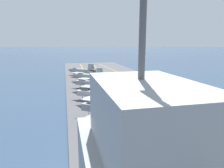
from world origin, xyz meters
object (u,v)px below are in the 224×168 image
Objects in this scene: parked_jet_fourth at (88,76)px; crew_purple_vest at (123,78)px; parked_jet_fifth at (81,71)px; crew_green_vest at (125,86)px; parked_jet_second at (98,94)px; crew_yellow_vest at (142,108)px; crew_white_vest at (147,77)px; parked_jet_third at (92,83)px; parked_jet_nearest at (108,109)px; crew_red_vest at (116,79)px.

parked_jet_fourth is 9.32× the size of crew_purple_vest.
parked_jet_fifth reaches higher than parked_jet_fourth.
parked_jet_fifth is 39.40m from crew_green_vest.
parked_jet_second is at bearing 152.29° from crew_purple_vest.
crew_yellow_vest reaches higher than crew_white_vest.
parked_jet_fourth is at bearing 10.76° from crew_yellow_vest.
crew_yellow_vest is (-63.53, -10.25, -1.74)m from parked_jet_fifth.
crew_green_vest is at bearing -106.15° from parked_jet_third.
parked_jet_fourth is at bearing 95.12° from crew_purple_vest.
parked_jet_nearest is 0.92× the size of parked_jet_second.
crew_green_vest is 17.10m from crew_red_vest.
parked_jet_third is at bearing 133.59° from crew_purple_vest.
parked_jet_fifth is at bearing 0.34° from parked_jet_nearest.
parked_jet_fifth is 8.98× the size of crew_yellow_vest.
crew_red_vest is at bearing -16.77° from parked_jet_nearest.
crew_green_vest is 1.04× the size of crew_purple_vest.
parked_jet_nearest is 34.01m from parked_jet_third.
crew_yellow_vest is at bearing -169.24° from parked_jet_fourth.
parked_jet_third is at bearing -177.42° from parked_jet_fifth.
crew_white_vest is (33.22, -30.52, -1.25)m from parked_jet_second.
parked_jet_second is 9.45× the size of crew_white_vest.
parked_jet_second is 9.11× the size of crew_yellow_vest.
parked_jet_fifth reaches higher than crew_red_vest.
parked_jet_second is 45.13m from crew_white_vest.
parked_jet_third is at bearing -1.86° from parked_jet_nearest.
crew_red_vest is at bearing -23.90° from parked_jet_second.
crew_red_vest is at bearing 126.08° from crew_purple_vest.
crew_purple_vest is (1.54, -17.21, -1.60)m from parked_jet_fourth.
parked_jet_third is 9.57× the size of crew_purple_vest.
parked_jet_second reaches higher than crew_green_vest.
crew_white_vest is at bearing -32.06° from parked_jet_nearest.
crew_red_vest is (31.25, -13.85, -1.26)m from parked_jet_second.
crew_yellow_vest is at bearing -170.83° from parked_jet_fifth.
parked_jet_second is at bearing 137.44° from crew_green_vest.
parked_jet_nearest is at bearing -179.66° from parked_jet_fifth.
parked_jet_fifth is (18.26, 1.65, 0.19)m from parked_jet_fourth.
parked_jet_fifth is 9.47× the size of crew_purple_vest.
parked_jet_fourth is 13.24m from crew_red_vest.
crew_red_vest is (43.78, -4.45, -0.05)m from crew_yellow_vest.
parked_jet_third is 1.01× the size of parked_jet_fifth.
parked_jet_nearest is 49.00m from parked_jet_fourth.
parked_jet_nearest is 8.82× the size of crew_red_vest.
crew_white_vest is (0.48, -29.73, -1.59)m from parked_jet_fourth.
parked_jet_nearest is at bearing 159.92° from crew_purple_vest.
crew_white_vest is at bearing -119.54° from parked_jet_fifth.
crew_red_vest is (47.49, -14.31, -1.74)m from parked_jet_nearest.
parked_jet_fourth is (48.98, -1.25, -0.14)m from parked_jet_nearest.
crew_green_vest is at bearing -7.70° from crew_yellow_vest.
parked_jet_second is 9.24× the size of crew_green_vest.
parked_jet_fourth is 9.29× the size of crew_red_vest.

